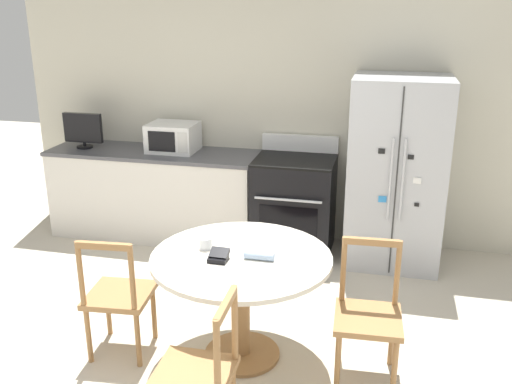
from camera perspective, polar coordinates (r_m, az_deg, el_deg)
back_wall at (r=5.70m, az=1.77°, el=8.23°), size 5.20×0.10×2.60m
kitchen_counter at (r=5.92m, az=-10.01°, el=-0.14°), size 2.12×0.64×0.90m
refrigerator at (r=5.29m, az=13.84°, el=1.90°), size 0.84×0.74×1.72m
oven_range at (r=5.51m, az=3.83°, el=-1.18°), size 0.75×0.68×1.08m
microwave at (r=5.74m, az=-8.29°, el=5.45°), size 0.47×0.40×0.28m
countertop_tv at (r=6.04m, az=-16.91°, el=6.01°), size 0.41×0.16×0.36m
dining_table at (r=3.80m, az=-1.46°, el=-8.41°), size 1.19×1.19×0.76m
dining_chair_right at (r=3.77m, az=11.13°, el=-12.08°), size 0.44×0.44×0.90m
dining_chair_left at (r=4.03m, az=-13.62°, el=-10.11°), size 0.46×0.46×0.90m
dining_chair_near at (r=3.22m, az=-5.78°, el=-17.77°), size 0.43×0.43×0.90m
candle_glass at (r=3.84m, az=-5.04°, el=-5.19°), size 0.09×0.09×0.08m
folded_napkin at (r=3.67m, az=0.31°, el=-6.41°), size 0.20×0.05×0.05m
wallet at (r=3.67m, az=-3.75°, el=-6.45°), size 0.12×0.13×0.07m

